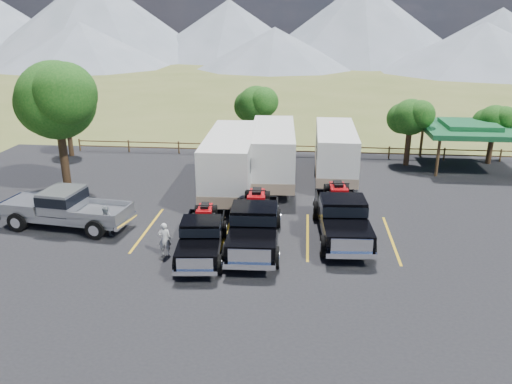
# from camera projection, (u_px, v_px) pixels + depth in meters

# --- Properties ---
(ground) EXTENTS (320.00, 320.00, 0.00)m
(ground) POSITION_uv_depth(u_px,v_px,m) (259.00, 275.00, 20.72)
(ground) COLOR #535D27
(ground) RESTS_ON ground
(asphalt_lot) EXTENTS (44.00, 34.00, 0.04)m
(asphalt_lot) POSITION_uv_depth(u_px,v_px,m) (265.00, 243.00, 23.53)
(asphalt_lot) COLOR black
(asphalt_lot) RESTS_ON ground
(stall_lines) EXTENTS (12.12, 5.50, 0.01)m
(stall_lines) POSITION_uv_depth(u_px,v_px,m) (267.00, 234.00, 24.46)
(stall_lines) COLOR #C19616
(stall_lines) RESTS_ON asphalt_lot
(tree_big_nw) EXTENTS (5.54, 5.18, 7.84)m
(tree_big_nw) POSITION_uv_depth(u_px,v_px,m) (56.00, 100.00, 28.49)
(tree_big_nw) COLOR black
(tree_big_nw) RESTS_ON ground
(tree_ne_a) EXTENTS (3.11, 2.92, 4.76)m
(tree_ne_a) POSITION_uv_depth(u_px,v_px,m) (410.00, 117.00, 34.68)
(tree_ne_a) COLOR black
(tree_ne_a) RESTS_ON ground
(tree_ne_b) EXTENTS (2.77, 2.59, 4.27)m
(tree_ne_b) POSITION_uv_depth(u_px,v_px,m) (494.00, 121.00, 35.17)
(tree_ne_b) COLOR black
(tree_ne_b) RESTS_ON ground
(tree_north) EXTENTS (3.46, 3.24, 5.25)m
(tree_north) POSITION_uv_depth(u_px,v_px,m) (256.00, 105.00, 37.47)
(tree_north) COLOR black
(tree_north) RESTS_ON ground
(tree_nw_small) EXTENTS (2.59, 2.43, 3.85)m
(tree_nw_small) POSITION_uv_depth(u_px,v_px,m) (67.00, 120.00, 37.25)
(tree_nw_small) COLOR black
(tree_nw_small) RESTS_ON ground
(rail_fence) EXTENTS (36.12, 0.12, 1.00)m
(rail_fence) POSITION_uv_depth(u_px,v_px,m) (308.00, 149.00, 37.68)
(rail_fence) COLOR brown
(rail_fence) RESTS_ON ground
(pavilion) EXTENTS (6.20, 6.20, 3.22)m
(pavilion) POSITION_uv_depth(u_px,v_px,m) (469.00, 128.00, 34.52)
(pavilion) COLOR brown
(pavilion) RESTS_ON ground
(mountain_range) EXTENTS (209.00, 71.00, 20.00)m
(mountain_range) POSITION_uv_depth(u_px,v_px,m) (269.00, 26.00, 118.19)
(mountain_range) COLOR slate
(mountain_range) RESTS_ON ground
(rig_left) EXTENTS (2.41, 5.77, 1.88)m
(rig_left) POSITION_uv_depth(u_px,v_px,m) (202.00, 234.00, 22.27)
(rig_left) COLOR black
(rig_left) RESTS_ON asphalt_lot
(rig_center) EXTENTS (2.57, 6.76, 2.23)m
(rig_center) POSITION_uv_depth(u_px,v_px,m) (255.00, 223.00, 23.05)
(rig_center) COLOR black
(rig_center) RESTS_ON asphalt_lot
(rig_right) EXTENTS (2.72, 6.88, 2.26)m
(rig_right) POSITION_uv_depth(u_px,v_px,m) (342.00, 215.00, 23.98)
(rig_right) COLOR black
(rig_right) RESTS_ON asphalt_lot
(trailer_left) EXTENTS (2.98, 10.42, 3.62)m
(trailer_left) POSITION_uv_depth(u_px,v_px,m) (231.00, 163.00, 29.44)
(trailer_left) COLOR white
(trailer_left) RESTS_ON asphalt_lot
(trailer_center) EXTENTS (3.06, 10.22, 3.54)m
(trailer_center) POSITION_uv_depth(u_px,v_px,m) (273.00, 154.00, 31.43)
(trailer_center) COLOR white
(trailer_center) RESTS_ON asphalt_lot
(trailer_right) EXTENTS (2.55, 9.48, 3.30)m
(trailer_right) POSITION_uv_depth(u_px,v_px,m) (335.00, 153.00, 32.30)
(trailer_right) COLOR white
(trailer_right) RESTS_ON asphalt_lot
(pickup_silver) EXTENTS (6.82, 2.95, 1.98)m
(pickup_silver) POSITION_uv_depth(u_px,v_px,m) (67.00, 208.00, 24.97)
(pickup_silver) COLOR gray
(pickup_silver) RESTS_ON asphalt_lot
(person_a) EXTENTS (0.62, 0.47, 1.55)m
(person_a) POSITION_uv_depth(u_px,v_px,m) (165.00, 239.00, 22.09)
(person_a) COLOR silver
(person_a) RESTS_ON asphalt_lot
(person_b) EXTENTS (0.95, 0.87, 1.56)m
(person_b) POSITION_uv_depth(u_px,v_px,m) (108.00, 222.00, 23.91)
(person_b) COLOR slate
(person_b) RESTS_ON asphalt_lot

